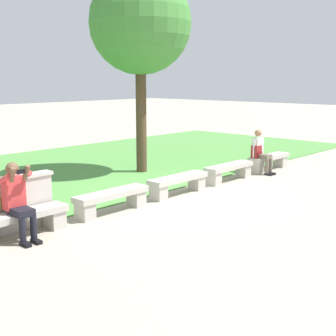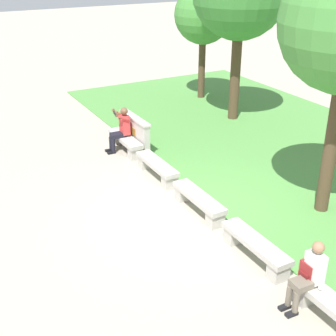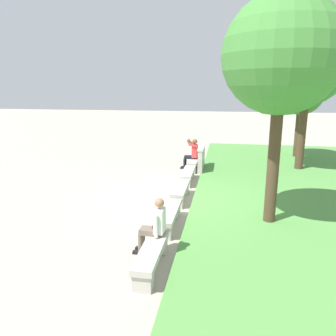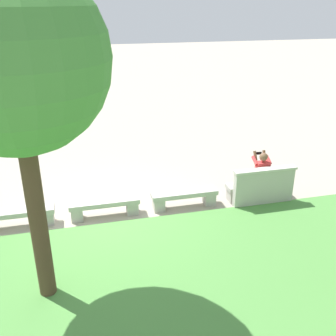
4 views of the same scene
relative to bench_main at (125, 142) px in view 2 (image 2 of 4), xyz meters
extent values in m
plane|color=#A89E8C|center=(4.10, 0.00, -0.29)|extent=(80.00, 80.00, 0.00)
cube|color=#518E42|center=(4.10, 4.38, -0.28)|extent=(21.93, 8.00, 0.03)
cube|color=#B7B2A8|center=(0.00, 0.00, 0.10)|extent=(1.72, 0.40, 0.12)
cube|color=#B7B2A8|center=(-0.68, 0.00, -0.13)|extent=(0.28, 0.34, 0.33)
cube|color=#B7B2A8|center=(0.68, 0.00, -0.13)|extent=(0.28, 0.34, 0.33)
cube|color=#B7B2A8|center=(2.05, 0.00, 0.10)|extent=(1.72, 0.40, 0.12)
cube|color=#B7B2A8|center=(1.37, 0.00, -0.13)|extent=(0.28, 0.34, 0.33)
cube|color=#B7B2A8|center=(2.73, 0.00, -0.13)|extent=(0.28, 0.34, 0.33)
cube|color=#B7B2A8|center=(4.10, 0.00, 0.10)|extent=(1.72, 0.40, 0.12)
cube|color=#B7B2A8|center=(3.42, 0.00, -0.13)|extent=(0.28, 0.34, 0.33)
cube|color=#B7B2A8|center=(4.79, 0.00, -0.13)|extent=(0.28, 0.34, 0.33)
cube|color=#B7B2A8|center=(6.15, 0.00, 0.10)|extent=(1.72, 0.40, 0.12)
cube|color=#B7B2A8|center=(5.47, 0.00, -0.13)|extent=(0.28, 0.34, 0.33)
cube|color=#B7B2A8|center=(6.84, 0.00, -0.13)|extent=(0.28, 0.34, 0.33)
cube|color=#B7B2A8|center=(7.52, 0.00, -0.13)|extent=(0.28, 0.34, 0.33)
cube|color=#B7B2A8|center=(0.00, 0.34, 0.18)|extent=(1.63, 0.18, 0.95)
cube|color=beige|center=(0.00, 0.34, 0.69)|extent=(1.69, 0.24, 0.06)
cube|color=olive|center=(0.00, 0.24, 0.30)|extent=(0.44, 0.02, 0.22)
cube|color=black|center=(-0.19, -0.45, -0.26)|extent=(0.11, 0.24, 0.06)
cylinder|color=black|center=(-0.19, -0.38, -0.05)|extent=(0.11, 0.11, 0.42)
cube|color=black|center=(0.01, -0.45, -0.26)|extent=(0.11, 0.24, 0.06)
cylinder|color=black|center=(0.01, -0.38, -0.05)|extent=(0.11, 0.11, 0.42)
cube|color=black|center=(-0.08, -0.19, 0.22)|extent=(0.31, 0.43, 0.12)
cube|color=#D83838|center=(-0.07, 0.04, 0.50)|extent=(0.35, 0.23, 0.56)
sphere|color=brown|center=(-0.07, 0.04, 0.92)|extent=(0.22, 0.22, 0.22)
cylinder|color=#D83838|center=(-0.27, -0.05, 0.79)|extent=(0.10, 0.31, 0.21)
cylinder|color=brown|center=(-0.21, -0.20, 0.87)|extent=(0.11, 0.19, 0.27)
cylinder|color=#D83838|center=(0.11, -0.07, 0.79)|extent=(0.10, 0.31, 0.21)
cylinder|color=brown|center=(0.04, -0.20, 0.87)|extent=(0.10, 0.19, 0.27)
cube|color=black|center=(-0.08, -0.26, 0.91)|extent=(0.15, 0.02, 0.08)
cube|color=black|center=(7.50, -0.42, -0.26)|extent=(0.11, 0.22, 0.06)
cylinder|color=#6B6051|center=(7.50, -0.36, -0.05)|extent=(0.10, 0.10, 0.42)
cube|color=black|center=(7.68, -0.42, -0.26)|extent=(0.11, 0.22, 0.06)
cylinder|color=#6B6051|center=(7.68, -0.36, -0.05)|extent=(0.10, 0.10, 0.42)
cube|color=#6B6051|center=(7.60, -0.18, 0.22)|extent=(0.30, 0.41, 0.12)
cube|color=silver|center=(7.61, 0.04, 0.48)|extent=(0.33, 0.22, 0.52)
sphere|color=#9E7051|center=(7.61, 0.04, 0.87)|extent=(0.20, 0.20, 0.20)
cylinder|color=silver|center=(7.41, 0.03, 0.43)|extent=(0.08, 0.08, 0.48)
cylinder|color=silver|center=(7.81, 0.01, 0.43)|extent=(0.08, 0.08, 0.48)
cube|color=maroon|center=(7.52, 0.02, 0.34)|extent=(0.28, 0.20, 0.36)
cube|color=maroon|center=(7.52, -0.09, 0.27)|extent=(0.20, 0.06, 0.16)
torus|color=black|center=(7.52, 0.02, 0.54)|extent=(0.10, 0.02, 0.10)
cylinder|color=#4C3826|center=(5.39, 2.55, 1.39)|extent=(0.30, 0.30, 3.36)
cylinder|color=#4C3826|center=(-0.80, 4.52, 1.38)|extent=(0.34, 0.34, 3.34)
cylinder|color=#4C3826|center=(-3.51, 4.91, 0.99)|extent=(0.27, 0.27, 2.57)
sphere|color=#428438|center=(-3.51, 4.91, 2.94)|extent=(2.20, 2.20, 2.20)
camera|label=1|loc=(-3.97, -7.06, 2.39)|focal=50.00mm
camera|label=2|loc=(11.91, -5.09, 5.24)|focal=50.00mm
camera|label=3|loc=(13.83, 1.31, 3.17)|focal=35.00mm
camera|label=4|loc=(4.62, 8.67, 4.71)|focal=42.00mm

